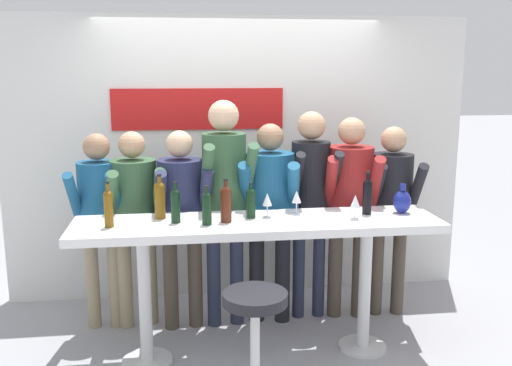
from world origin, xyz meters
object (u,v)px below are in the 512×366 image
Objects in this scene: person_right at (311,191)px; person_far_left at (100,210)px; person_far_right at (350,196)px; wine_glass_0 at (355,202)px; wine_bottle_3 at (108,207)px; wine_bottle_0 at (367,195)px; wine_bottle_6 at (175,204)px; tasting_table at (258,241)px; bar_stool at (255,331)px; wine_glass_2 at (267,200)px; decorative_vase at (402,201)px; person_center at (225,188)px; wine_bottle_2 at (226,202)px; wine_bottle_4 at (160,198)px; person_left at (135,209)px; person_rightmost at (391,200)px; wine_glass_1 at (297,197)px; person_center_left at (181,209)px; wine_bottle_1 at (251,201)px; person_center_right at (270,203)px; wine_bottle_5 at (207,207)px.

person_far_left is at bearing 179.82° from person_right.
person_far_right is 9.57× the size of wine_glass_0.
wine_bottle_0 is at bearing 3.30° from wine_bottle_3.
wine_glass_0 is (1.26, -0.08, -0.01)m from wine_bottle_6.
bar_stool is at bearing -99.19° from tasting_table.
person_far_left is at bearing 130.17° from bar_stool.
wine_glass_2 is (0.18, 0.71, 0.65)m from bar_stool.
person_far_left is 7.22× the size of decorative_vase.
wine_bottle_2 is (-0.03, -0.56, 0.02)m from person_center.
person_center is at bearing 39.27° from wine_bottle_4.
wine_glass_0 is 0.42m from decorative_vase.
bar_stool is 0.44× the size of person_far_right.
person_rightmost is at bearing -11.68° from person_left.
person_rightmost is at bearing -2.65° from person_right.
wine_bottle_6 is at bearing -49.23° from wine_bottle_4.
wine_glass_2 is at bearing -129.01° from person_right.
wine_bottle_2 is 1.74× the size of wine_glass_1.
person_far_left is 1.38m from wine_glass_2.
bar_stool is 0.92m from wine_bottle_2.
person_center_left reaches higher than wine_bottle_2.
wine_bottle_1 reaches higher than wine_glass_2.
tasting_table is at bearing -136.53° from wine_glass_2.
wine_glass_2 is at bearing -165.12° from wine_glass_1.
person_center_left reaches higher than person_left.
wine_glass_2 is (-1.12, -0.50, 0.15)m from person_rightmost.
person_right is at bearing 18.16° from person_center_right.
person_rightmost reaches higher than wine_bottle_5.
tasting_table is 0.74m from wine_glass_0.
wine_glass_2 is at bearing -39.62° from person_left.
wine_bottle_2 is at bearing -18.95° from wine_bottle_4.
person_center_left reaches higher than bar_stool.
bar_stool is 0.45× the size of person_center_right.
tasting_table is 14.62× the size of wine_glass_1.
wine_bottle_5 is (-0.88, -0.67, 0.06)m from person_right.
wine_bottle_6 is (-1.39, -0.05, -0.01)m from wine_bottle_0.
person_center_right is at bearing -174.15° from person_rightmost.
wine_bottle_4 is 1.38m from wine_glass_0.
person_left is 0.56m from wine_bottle_4.
person_left is 5.49× the size of wine_bottle_6.
wine_glass_0 is at bearing -75.62° from person_right.
wine_bottle_0 is at bearing -27.05° from person_center_right.
person_far_left is at bearing 134.37° from wine_bottle_6.
tasting_table is at bearing -149.06° from person_rightmost.
person_center is 0.50m from wine_bottle_1.
person_center_right is at bearing 72.68° from tasting_table.
wine_bottle_1 is at bearing -135.82° from person_right.
person_right is at bearing -177.75° from person_rightmost.
person_center_right is 0.98× the size of person_far_right.
bar_stool is 0.90m from wine_bottle_5.
person_center_left is at bearing 119.28° from wine_bottle_2.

